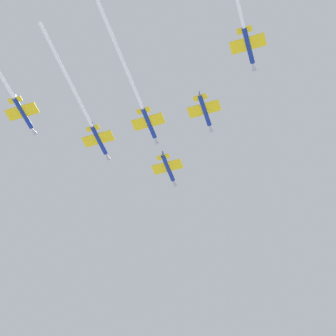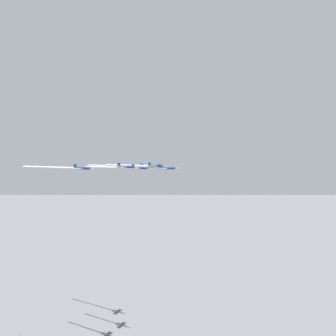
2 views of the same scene
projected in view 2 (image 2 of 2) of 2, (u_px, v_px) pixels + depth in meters
The scene contains 6 objects.
jet_lead at pixel (167, 168), 169.93m from camera, with size 11.65×9.60×2.62m.
jet_port_inner at pixel (142, 166), 195.67m from camera, with size 37.45×26.18×2.62m.
jet_starboard_inner at pixel (126, 167), 163.29m from camera, with size 11.65×9.60×2.62m.
jet_port_outer at pixel (124, 168), 182.98m from camera, with size 39.06×27.29×2.62m.
jet_starboard_outer at pixel (128, 166), 219.39m from camera, with size 48.71×33.92×2.62m.
jet_center_rear at pixel (64, 168), 162.45m from camera, with size 41.84×29.20×2.62m.
Camera 2 is at (-139.17, 84.54, 134.02)m, focal length 33.73 mm.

